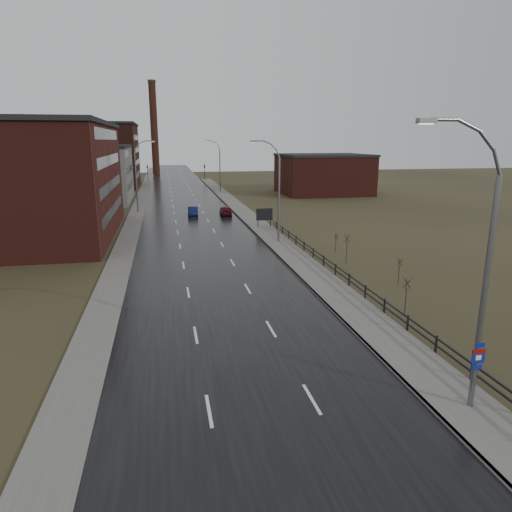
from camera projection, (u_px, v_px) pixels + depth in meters
name	position (u px, v px, depth m)	size (l,w,h in m)	color
ground	(285.00, 468.00, 16.17)	(320.00, 320.00, 0.00)	#2D2819
road	(189.00, 213.00, 73.18)	(14.00, 300.00, 0.06)	black
sidewalk_right	(279.00, 244.00, 51.05)	(3.20, 180.00, 0.18)	#595651
curb_right	(266.00, 244.00, 50.76)	(0.16, 180.00, 0.18)	slate
sidewalk_left	(136.00, 214.00, 71.60)	(2.40, 260.00, 0.12)	#595651
warehouse_near	(13.00, 180.00, 53.26)	(22.44, 28.56, 13.50)	#471914
warehouse_mid	(86.00, 174.00, 85.56)	(16.32, 20.40, 10.50)	slate
warehouse_far	(83.00, 155.00, 112.50)	(26.52, 24.48, 15.50)	#331611
building_right	(323.00, 174.00, 98.84)	(18.36, 16.32, 8.50)	#471914
smokestack	(154.00, 128.00, 153.76)	(2.70, 2.70, 30.70)	#331611
streetlight_main	(480.00, 275.00, 18.19)	(3.91, 0.29, 12.11)	slate
streetlight_right_mid	(276.00, 191.00, 50.57)	(3.36, 0.28, 11.35)	slate
streetlight_left	(138.00, 176.00, 72.18)	(3.36, 0.28, 11.35)	slate
streetlight_right_far	(219.00, 166.00, 101.88)	(3.36, 0.28, 11.35)	slate
guardrail	(353.00, 281.00, 35.36)	(0.10, 53.05, 1.10)	black
shrub_c	(406.00, 296.00, 29.87)	(0.63, 0.66, 2.66)	#382D23
shrub_d	(399.00, 271.00, 36.59)	(0.52, 0.55, 2.18)	#382D23
shrub_e	(347.00, 248.00, 42.82)	(0.66, 0.70, 2.81)	#382D23
shrub_f	(336.00, 242.00, 47.17)	(0.49, 0.51, 2.03)	#382D23
billboard	(264.00, 215.00, 60.12)	(2.20, 0.17, 2.63)	black
traffic_light_left	(147.00, 165.00, 127.54)	(0.58, 2.73, 5.30)	black
traffic_light_right	(204.00, 165.00, 130.60)	(0.58, 2.73, 5.30)	black
car_near	(193.00, 212.00, 69.84)	(1.48, 4.25, 1.40)	#0E1347
car_far	(226.00, 211.00, 70.60)	(1.75, 4.34, 1.48)	#450B13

